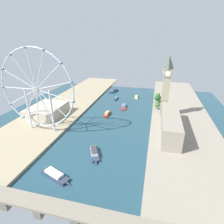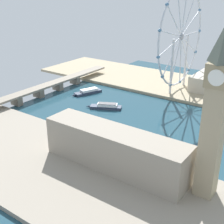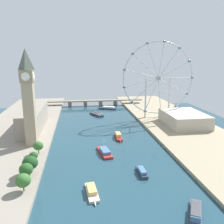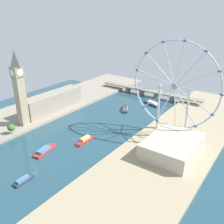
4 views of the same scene
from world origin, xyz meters
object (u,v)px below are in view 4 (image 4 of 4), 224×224
object	(u,v)px
parliament_block	(53,101)
tour_boat_6	(84,140)
tour_boat_2	(126,108)
river_bridge	(149,92)
tour_boat_0	(24,180)
clock_tower	(19,88)
tour_boat_1	(152,103)
riverside_hall	(173,146)
tour_boat_3	(45,150)
ferris_wheel	(175,87)

from	to	relation	value
parliament_block	tour_boat_6	world-z (taller)	parliament_block
tour_boat_2	river_bridge	bearing A→B (deg)	-26.51
river_bridge	tour_boat_2	distance (m)	76.59
parliament_block	tour_boat_0	bearing A→B (deg)	-51.12
parliament_block	river_bridge	distance (m)	165.40
clock_tower	tour_boat_1	xyz separation A→B (m)	(97.45, 164.66, -49.26)
tour_boat_1	parliament_block	bearing A→B (deg)	66.70
riverside_hall	tour_boat_3	distance (m)	132.66
riverside_hall	river_bridge	size ratio (longest dim) A/B	0.34
tour_boat_6	tour_boat_3	bearing A→B (deg)	-26.18
parliament_block	tour_boat_3	distance (m)	113.27
ferris_wheel	tour_boat_3	bearing A→B (deg)	-127.82
tour_boat_6	tour_boat_0	bearing A→B (deg)	3.20
river_bridge	tour_boat_0	size ratio (longest dim) A/B	8.62
river_bridge	tour_boat_2	xyz separation A→B (m)	(0.48, -76.39, -5.42)
riverside_hall	tour_boat_2	bearing A→B (deg)	143.82
parliament_block	riverside_hall	world-z (taller)	parliament_block
ferris_wheel	riverside_hall	size ratio (longest dim) A/B	1.70
ferris_wheel	tour_boat_2	distance (m)	107.60
riverside_hall	tour_boat_2	size ratio (longest dim) A/B	1.92
parliament_block	tour_boat_3	size ratio (longest dim) A/B	2.84
tour_boat_3	clock_tower	bearing A→B (deg)	59.74
tour_boat_3	tour_boat_0	bearing A→B (deg)	-160.54
tour_boat_2	parliament_block	bearing A→B (deg)	102.80
tour_boat_0	tour_boat_6	xyz separation A→B (m)	(-3.89, 82.94, 0.38)
clock_tower	tour_boat_0	bearing A→B (deg)	-36.47
parliament_block	tour_boat_2	size ratio (longest dim) A/B	2.90
riverside_hall	tour_boat_6	size ratio (longest dim) A/B	2.37
tour_boat_2	clock_tower	bearing A→B (deg)	122.11
clock_tower	tour_boat_2	distance (m)	152.21
ferris_wheel	river_bridge	distance (m)	148.47
river_bridge	tour_boat_3	world-z (taller)	river_bridge
riverside_hall	tour_boat_0	xyz separation A→B (m)	(-87.36, -114.62, -9.03)
tour_boat_1	tour_boat_2	bearing A→B (deg)	81.23
tour_boat_2	tour_boat_3	xyz separation A→B (m)	(-4.63, -149.62, -0.28)
ferris_wheel	tour_boat_2	bearing A→B (deg)	158.57
clock_tower	tour_boat_3	bearing A→B (deg)	-20.60
ferris_wheel	tour_boat_0	xyz separation A→B (m)	(-66.13, -159.09, -56.43)
ferris_wheel	tour_boat_6	xyz separation A→B (m)	(-70.02, -76.15, -56.05)
parliament_block	tour_boat_1	xyz separation A→B (m)	(104.70, 108.79, -13.55)
river_bridge	tour_boat_1	world-z (taller)	river_bridge
clock_tower	tour_boat_3	world-z (taller)	clock_tower
ferris_wheel	river_bridge	world-z (taller)	ferris_wheel
tour_boat_3	tour_boat_2	bearing A→B (deg)	-11.43
clock_tower	parliament_block	xyz separation A→B (m)	(-7.25, 55.87, -35.71)
parliament_block	ferris_wheel	xyz separation A→B (m)	(166.96, 34.03, 42.68)
river_bridge	tour_boat_1	xyz separation A→B (m)	(23.67, -35.18, -5.52)
river_bridge	tour_boat_6	size ratio (longest dim) A/B	6.92
parliament_block	tour_boat_3	xyz separation A→B (m)	(76.88, -82.04, -13.72)
clock_tower	river_bridge	bearing A→B (deg)	69.74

